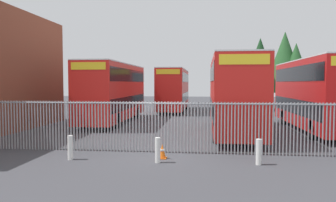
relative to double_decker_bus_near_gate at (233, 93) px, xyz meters
name	(u,v)px	position (x,y,z in m)	size (l,w,h in m)	color
ground_plane	(175,127)	(-3.67, 2.14, -2.42)	(100.00, 100.00, 0.00)	#3D3D42
palisade_fence	(149,125)	(-4.04, -5.86, -1.24)	(16.10, 0.14, 2.35)	gray
double_decker_bus_near_gate	(233,93)	(0.00, 0.00, 0.00)	(2.54, 10.81, 4.42)	red
double_decker_bus_behind_fence_left	(114,90)	(-8.52, 4.41, 0.00)	(2.54, 10.81, 4.42)	red
double_decker_bus_behind_fence_right	(315,92)	(5.13, 1.50, 0.00)	(2.54, 10.81, 4.42)	red
double_decker_bus_far_back	(174,88)	(-4.95, 14.63, 0.00)	(2.54, 10.81, 4.42)	red
bollard_near_left	(70,148)	(-6.85, -7.55, -1.95)	(0.20, 0.20, 0.95)	silver
bollard_center_front	(158,150)	(-3.39, -7.64, -1.95)	(0.20, 0.20, 0.95)	silver
bollard_near_right	(259,152)	(0.31, -7.52, -1.95)	(0.20, 0.20, 0.95)	silver
traffic_cone_by_gate	(162,151)	(-3.31, -6.95, -2.13)	(0.34, 0.34, 0.59)	orange
tree_tall_back	(285,60)	(8.39, 23.39, 3.51)	(5.01, 5.01, 9.52)	#4C3823
tree_short_side	(296,64)	(9.48, 22.27, 2.97)	(3.52, 3.52, 7.93)	#4C3823
tree_mid_row	(260,65)	(4.34, 17.26, 2.52)	(4.19, 4.19, 7.95)	#4C3823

